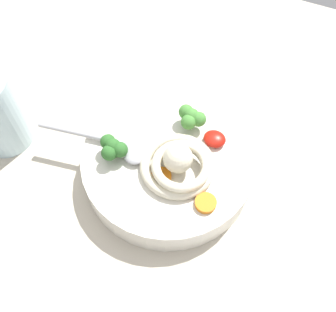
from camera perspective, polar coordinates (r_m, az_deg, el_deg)
name	(u,v)px	position (r cm, az deg, el deg)	size (l,w,h in cm)	color
table_slab	(154,171)	(58.58, -2.18, -2.26)	(97.34, 97.34, 3.12)	#BCB29E
soup_bowl	(168,164)	(54.63, 0.00, -1.22)	(24.49, 24.49, 4.53)	silver
noodle_pile	(179,164)	(50.45, 1.61, -1.20)	(11.35, 11.12, 4.56)	beige
soup_spoon	(129,144)	(53.15, -5.93, 1.78)	(17.53, 6.66, 1.60)	#B7B7BC
chili_sauce_dollop	(215,139)	(53.88, 7.04, 2.58)	(3.22, 2.89, 1.45)	#B2190F
broccoli_floret_left	(191,117)	(54.06, 3.52, 5.84)	(4.30, 3.70, 3.40)	#7A9E60
broccoli_floret_near_spoon	(113,148)	(51.55, -8.36, 1.24)	(4.21, 3.62, 3.33)	#7A9E60
carrot_slice_far	(161,176)	(50.80, -1.05, -3.11)	(2.79, 2.79, 0.55)	orange
carrot_slice_beside_chili	(206,203)	(49.16, 5.70, -7.07)	(2.84, 2.84, 0.74)	orange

